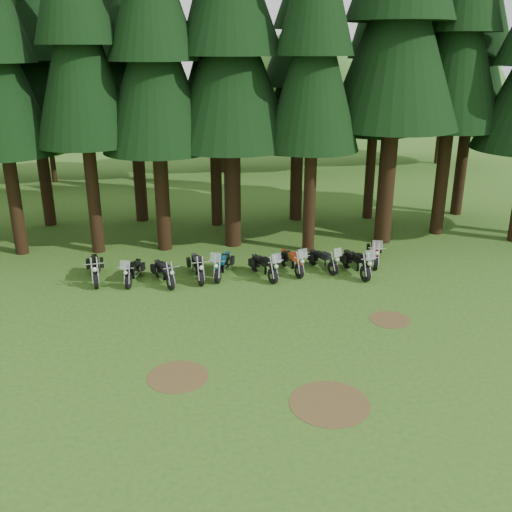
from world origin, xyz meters
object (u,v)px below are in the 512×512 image
object	(u,v)px
motorcycle_0	(95,269)
motorcycle_6	(292,262)
motorcycle_4	(223,265)
motorcycle_8	(356,264)
motorcycle_3	(197,268)
motorcycle_9	(375,253)
motorcycle_2	(164,273)
motorcycle_5	(264,267)
motorcycle_1	(133,272)
motorcycle_7	(323,261)

from	to	relation	value
motorcycle_0	motorcycle_6	distance (m)	8.15
motorcycle_4	motorcycle_8	distance (m)	5.61
motorcycle_0	motorcycle_6	world-z (taller)	motorcycle_6
motorcycle_3	motorcycle_9	world-z (taller)	motorcycle_9
motorcycle_2	motorcycle_4	xyz separation A→B (m)	(2.43, 0.38, 0.03)
motorcycle_2	motorcycle_5	bearing A→B (deg)	-19.25
motorcycle_1	motorcycle_6	size ratio (longest dim) A/B	0.92
motorcycle_0	motorcycle_7	distance (m)	9.53
motorcycle_3	motorcycle_6	bearing A→B (deg)	-4.82
motorcycle_0	motorcycle_3	distance (m)	4.16
motorcycle_1	motorcycle_5	world-z (taller)	motorcycle_5
motorcycle_6	motorcycle_5	bearing A→B (deg)	-174.21
motorcycle_8	motorcycle_5	bearing A→B (deg)	165.66
motorcycle_5	motorcycle_8	size ratio (longest dim) A/B	0.92
motorcycle_4	motorcycle_7	xyz separation A→B (m)	(4.33, -0.01, -0.04)
motorcycle_0	motorcycle_7	xyz separation A→B (m)	(9.52, -0.37, -0.06)
motorcycle_1	motorcycle_9	distance (m)	10.46
motorcycle_0	motorcycle_5	distance (m)	6.92
motorcycle_4	motorcycle_8	xyz separation A→B (m)	(5.56, -0.74, 0.02)
motorcycle_3	motorcycle_8	size ratio (longest dim) A/B	0.97
motorcycle_3	motorcycle_5	bearing A→B (deg)	-12.97
motorcycle_2	motorcycle_5	distance (m)	4.11
motorcycle_3	motorcycle_6	size ratio (longest dim) A/B	1.03
motorcycle_3	motorcycle_5	size ratio (longest dim) A/B	1.06
motorcycle_0	motorcycle_1	size ratio (longest dim) A/B	1.17
motorcycle_2	motorcycle_7	distance (m)	6.77
motorcycle_1	motorcycle_3	size ratio (longest dim) A/B	0.89
motorcycle_8	motorcycle_3	bearing A→B (deg)	164.53
motorcycle_4	motorcycle_9	world-z (taller)	motorcycle_9
motorcycle_9	motorcycle_8	bearing A→B (deg)	-120.12
motorcycle_7	motorcycle_0	bearing A→B (deg)	155.98
motorcycle_9	motorcycle_6	bearing A→B (deg)	-156.56
motorcycle_7	motorcycle_5	bearing A→B (deg)	167.06
motorcycle_0	motorcycle_8	world-z (taller)	motorcycle_8
motorcycle_1	motorcycle_2	xyz separation A→B (m)	(1.23, -0.35, 0.01)
motorcycle_4	motorcycle_7	size ratio (longest dim) A/B	1.11
motorcycle_2	motorcycle_9	size ratio (longest dim) A/B	0.92
motorcycle_4	motorcycle_6	distance (m)	2.95
motorcycle_1	motorcycle_2	world-z (taller)	motorcycle_1
motorcycle_6	motorcycle_9	bearing A→B (deg)	-5.97
motorcycle_9	motorcycle_1	bearing A→B (deg)	-160.29
motorcycle_3	motorcycle_4	xyz separation A→B (m)	(1.05, 0.07, 0.00)
motorcycle_2	motorcycle_5	size ratio (longest dim) A/B	0.95
motorcycle_1	motorcycle_7	world-z (taller)	motorcycle_1
motorcycle_7	motorcycle_8	distance (m)	1.43
motorcycle_0	motorcycle_2	bearing A→B (deg)	-21.58
motorcycle_8	motorcycle_9	distance (m)	1.68
motorcycle_1	motorcycle_5	bearing A→B (deg)	10.17
motorcycle_6	motorcycle_9	distance (m)	3.87
motorcycle_6	motorcycle_7	distance (m)	1.38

